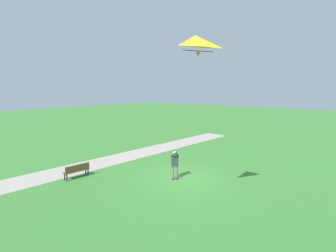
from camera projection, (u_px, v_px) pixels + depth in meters
ground_plane at (182, 178)px, 14.62m from camera, size 120.00×120.00×0.00m
walkway_path at (94, 164)px, 17.17m from camera, size 5.01×32.09×0.02m
person_kite_flyer at (175, 162)px, 14.25m from camera, size 0.60×0.58×1.83m
flying_kite at (195, 48)px, 9.08m from camera, size 3.53×3.38×5.60m
park_bench_near_walkway at (77, 170)px, 14.52m from camera, size 0.56×1.53×0.88m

